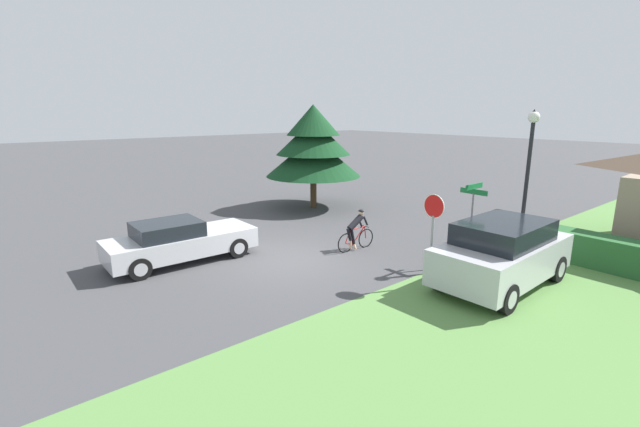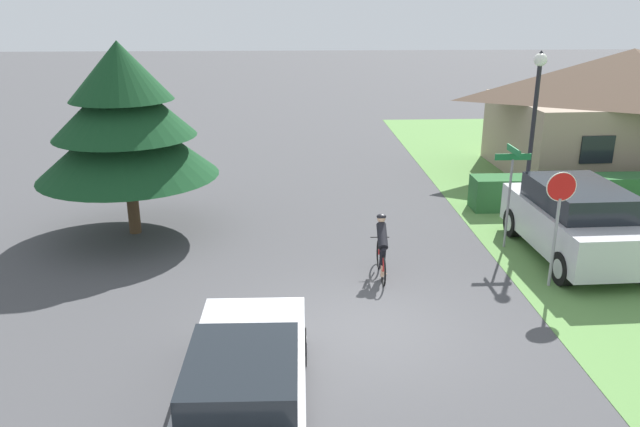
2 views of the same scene
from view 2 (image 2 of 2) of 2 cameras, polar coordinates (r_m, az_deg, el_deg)
ground_plane at (r=12.21m, az=4.52°, el=-10.59°), size 140.00×140.00×0.00m
cottage_house at (r=25.24m, az=26.14°, el=8.56°), size 9.38×6.15×4.52m
sedan_left_lane at (r=9.47m, az=-6.85°, el=-15.48°), size 1.90×4.65×1.38m
cyclist at (r=14.20m, az=5.66°, el=-3.15°), size 0.44×1.65×1.44m
parked_suv_right at (r=16.30m, az=22.30°, el=-0.65°), size 2.20×4.49×1.85m
stop_sign at (r=14.18m, az=20.98°, el=0.45°), size 0.64×0.07×2.61m
street_lamp at (r=17.38m, az=19.02°, el=8.66°), size 0.33×0.33×4.81m
street_name_sign at (r=16.14m, az=17.05°, el=3.05°), size 0.90×0.90×2.61m
conifer_tall_near at (r=16.96m, az=-17.46°, el=8.16°), size 4.68×4.68×5.07m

